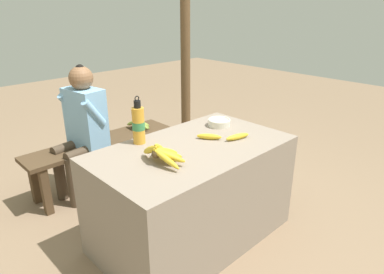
# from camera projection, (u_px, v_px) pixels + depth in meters

# --- Properties ---
(ground_plane) EXTENTS (12.00, 12.00, 0.00)m
(ground_plane) POSITION_uv_depth(u_px,v_px,m) (192.00, 235.00, 2.49)
(ground_plane) COLOR #846B51
(market_counter) EXTENTS (1.32, 0.77, 0.71)m
(market_counter) POSITION_uv_depth(u_px,v_px,m) (192.00, 193.00, 2.36)
(market_counter) COLOR gray
(market_counter) RESTS_ON ground_plane
(banana_bunch_ripe) EXTENTS (0.20, 0.35, 0.14)m
(banana_bunch_ripe) POSITION_uv_depth(u_px,v_px,m) (161.00, 152.00, 1.99)
(banana_bunch_ripe) COLOR #4C381E
(banana_bunch_ripe) RESTS_ON market_counter
(serving_bowl) EXTENTS (0.17, 0.17, 0.05)m
(serving_bowl) POSITION_uv_depth(u_px,v_px,m) (219.00, 122.00, 2.59)
(serving_bowl) COLOR silver
(serving_bowl) RESTS_ON market_counter
(water_bottle) EXTENTS (0.08, 0.08, 0.32)m
(water_bottle) POSITION_uv_depth(u_px,v_px,m) (138.00, 125.00, 2.24)
(water_bottle) COLOR gold
(water_bottle) RESTS_ON market_counter
(loose_banana_front) EXTENTS (0.19, 0.08, 0.04)m
(loose_banana_front) POSITION_uv_depth(u_px,v_px,m) (238.00, 137.00, 2.34)
(loose_banana_front) COLOR gold
(loose_banana_front) RESTS_ON market_counter
(loose_banana_side) EXTENTS (0.13, 0.16, 0.04)m
(loose_banana_side) POSITION_uv_depth(u_px,v_px,m) (209.00, 137.00, 2.34)
(loose_banana_side) COLOR gold
(loose_banana_side) RESTS_ON market_counter
(wooden_bench) EXTENTS (1.36, 0.32, 0.43)m
(wooden_bench) POSITION_uv_depth(u_px,v_px,m) (102.00, 148.00, 3.08)
(wooden_bench) COLOR #4C3823
(wooden_bench) RESTS_ON ground_plane
(seated_vendor) EXTENTS (0.43, 0.41, 1.13)m
(seated_vendor) POSITION_uv_depth(u_px,v_px,m) (82.00, 123.00, 2.83)
(seated_vendor) COLOR #473828
(seated_vendor) RESTS_ON ground_plane
(banana_bunch_green) EXTENTS (0.18, 0.28, 0.14)m
(banana_bunch_green) POSITION_uv_depth(u_px,v_px,m) (138.00, 123.00, 3.29)
(banana_bunch_green) COLOR #4C381E
(banana_bunch_green) RESTS_ON wooden_bench
(support_post_far) EXTENTS (0.11, 0.11, 2.75)m
(support_post_far) POSITION_uv_depth(u_px,v_px,m) (185.00, 23.00, 3.72)
(support_post_far) COLOR brown
(support_post_far) RESTS_ON ground_plane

